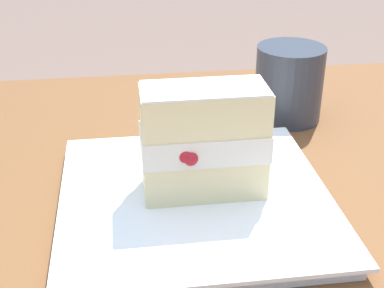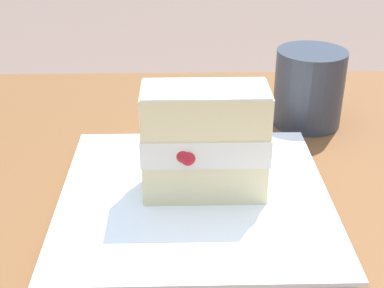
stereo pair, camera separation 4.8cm
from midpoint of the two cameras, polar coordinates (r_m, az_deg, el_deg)
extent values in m
cube|color=white|center=(0.52, 2.70, -6.16)|extent=(0.24, 0.24, 0.01)
cube|color=white|center=(0.51, 2.72, -5.41)|extent=(0.25, 0.25, 0.00)
cube|color=beige|center=(0.51, 4.05, -3.12)|extent=(0.11, 0.05, 0.04)
cube|color=white|center=(0.49, 4.17, 0.09)|extent=(0.11, 0.05, 0.03)
sphere|color=#B21923|center=(0.51, 1.11, 1.58)|extent=(0.02, 0.02, 0.02)
sphere|color=#B21923|center=(0.51, 2.64, 1.52)|extent=(0.01, 0.01, 0.01)
sphere|color=#B21923|center=(0.47, 2.54, -1.59)|extent=(0.01, 0.01, 0.01)
sphere|color=#B21923|center=(0.47, 2.01, -1.33)|extent=(0.01, 0.01, 0.01)
cube|color=beige|center=(0.48, 4.30, 3.50)|extent=(0.11, 0.05, 0.04)
cube|color=white|center=(0.47, 4.39, 5.72)|extent=(0.11, 0.05, 0.00)
cylinder|color=#333842|center=(0.68, 14.15, 5.68)|extent=(0.08, 0.08, 0.09)
cylinder|color=black|center=(0.67, 14.55, 8.91)|extent=(0.07, 0.07, 0.00)
camera|label=1|loc=(0.02, -87.14, 1.50)|focal=50.94mm
camera|label=2|loc=(0.02, 92.86, -1.50)|focal=50.94mm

